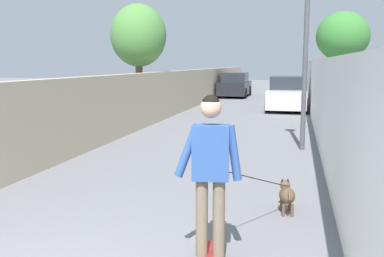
{
  "coord_description": "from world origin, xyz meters",
  "views": [
    {
      "loc": [
        -3.05,
        -2.15,
        2.13
      ],
      "look_at": [
        4.36,
        -0.39,
        1.0
      ],
      "focal_mm": 41.39,
      "sensor_mm": 36.0,
      "label": 1
    }
  ],
  "objects_px": {
    "lamp_post": "(307,21)",
    "car_near": "(287,94)",
    "tree_right_mid": "(343,37)",
    "person_skateboarder": "(211,163)",
    "dog": "(286,194)",
    "tree_left_near": "(138,36)",
    "skateboard": "(210,257)",
    "car_far": "(235,85)"
  },
  "relations": [
    {
      "from": "dog",
      "to": "car_near",
      "type": "bearing_deg",
      "value": 1.3
    },
    {
      "from": "tree_right_mid",
      "to": "car_far",
      "type": "distance_m",
      "value": 8.9
    },
    {
      "from": "skateboard",
      "to": "dog",
      "type": "height_order",
      "value": "dog"
    },
    {
      "from": "tree_left_near",
      "to": "dog",
      "type": "relative_size",
      "value": 2.01
    },
    {
      "from": "lamp_post",
      "to": "person_skateboarder",
      "type": "distance_m",
      "value": 7.09
    },
    {
      "from": "tree_right_mid",
      "to": "dog",
      "type": "relative_size",
      "value": 2.09
    },
    {
      "from": "dog",
      "to": "skateboard",
      "type": "bearing_deg",
      "value": 157.7
    },
    {
      "from": "skateboard",
      "to": "car_near",
      "type": "relative_size",
      "value": 0.19
    },
    {
      "from": "lamp_post",
      "to": "car_near",
      "type": "height_order",
      "value": "lamp_post"
    },
    {
      "from": "car_near",
      "to": "lamp_post",
      "type": "bearing_deg",
      "value": -176.46
    },
    {
      "from": "person_skateboarder",
      "to": "tree_right_mid",
      "type": "bearing_deg",
      "value": -9.16
    },
    {
      "from": "tree_right_mid",
      "to": "car_near",
      "type": "height_order",
      "value": "tree_right_mid"
    },
    {
      "from": "tree_right_mid",
      "to": "skateboard",
      "type": "xyz_separation_m",
      "value": [
        -17.64,
        2.84,
        -3.28
      ]
    },
    {
      "from": "skateboard",
      "to": "tree_left_near",
      "type": "bearing_deg",
      "value": 23.39
    },
    {
      "from": "tree_right_mid",
      "to": "car_near",
      "type": "xyz_separation_m",
      "value": [
        -1.22,
        2.42,
        -2.63
      ]
    },
    {
      "from": "tree_left_near",
      "to": "lamp_post",
      "type": "relative_size",
      "value": 0.94
    },
    {
      "from": "lamp_post",
      "to": "car_near",
      "type": "relative_size",
      "value": 1.06
    },
    {
      "from": "tree_left_near",
      "to": "tree_right_mid",
      "type": "relative_size",
      "value": 0.96
    },
    {
      "from": "lamp_post",
      "to": "skateboard",
      "type": "bearing_deg",
      "value": 171.36
    },
    {
      "from": "tree_left_near",
      "to": "skateboard",
      "type": "xyz_separation_m",
      "value": [
        -11.64,
        -5.03,
        -3.06
      ]
    },
    {
      "from": "tree_right_mid",
      "to": "person_skateboarder",
      "type": "distance_m",
      "value": 18.0
    },
    {
      "from": "person_skateboarder",
      "to": "car_far",
      "type": "distance_m",
      "value": 23.98
    },
    {
      "from": "tree_left_near",
      "to": "dog",
      "type": "bearing_deg",
      "value": -149.44
    },
    {
      "from": "lamp_post",
      "to": "dog",
      "type": "bearing_deg",
      "value": 176.86
    },
    {
      "from": "tree_left_near",
      "to": "lamp_post",
      "type": "distance_m",
      "value": 7.8
    },
    {
      "from": "tree_left_near",
      "to": "car_near",
      "type": "xyz_separation_m",
      "value": [
        4.78,
        -5.45,
        -2.41
      ]
    },
    {
      "from": "tree_right_mid",
      "to": "lamp_post",
      "type": "distance_m",
      "value": 11.07
    },
    {
      "from": "tree_right_mid",
      "to": "lamp_post",
      "type": "height_order",
      "value": "lamp_post"
    },
    {
      "from": "tree_right_mid",
      "to": "car_far",
      "type": "relative_size",
      "value": 1.11
    },
    {
      "from": "person_skateboarder",
      "to": "lamp_post",
      "type": "bearing_deg",
      "value": -8.64
    },
    {
      "from": "tree_left_near",
      "to": "tree_right_mid",
      "type": "distance_m",
      "value": 9.9
    },
    {
      "from": "tree_right_mid",
      "to": "lamp_post",
      "type": "xyz_separation_m",
      "value": [
        -10.92,
        1.82,
        -0.22
      ]
    },
    {
      "from": "tree_left_near",
      "to": "car_near",
      "type": "bearing_deg",
      "value": -48.75
    },
    {
      "from": "person_skateboarder",
      "to": "tree_left_near",
      "type": "bearing_deg",
      "value": 23.39
    },
    {
      "from": "car_far",
      "to": "car_near",
      "type": "bearing_deg",
      "value": -154.95
    },
    {
      "from": "tree_right_mid",
      "to": "car_near",
      "type": "relative_size",
      "value": 1.04
    },
    {
      "from": "car_near",
      "to": "car_far",
      "type": "bearing_deg",
      "value": 25.05
    },
    {
      "from": "skateboard",
      "to": "person_skateboarder",
      "type": "xyz_separation_m",
      "value": [
        -0.0,
        0.0,
        1.03
      ]
    },
    {
      "from": "car_near",
      "to": "person_skateboarder",
      "type": "bearing_deg",
      "value": 178.53
    },
    {
      "from": "tree_right_mid",
      "to": "person_skateboarder",
      "type": "xyz_separation_m",
      "value": [
        -17.64,
        2.84,
        -2.25
      ]
    },
    {
      "from": "skateboard",
      "to": "car_far",
      "type": "relative_size",
      "value": 0.2
    },
    {
      "from": "tree_right_mid",
      "to": "dog",
      "type": "distance_m",
      "value": 16.23
    }
  ]
}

